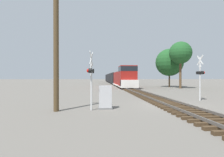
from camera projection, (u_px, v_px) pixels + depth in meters
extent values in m
plane|color=#666059|center=(170.00, 105.00, 13.52)|extent=(400.00, 400.00, 0.00)
cube|color=#42301E|center=(222.00, 124.00, 7.84)|extent=(2.60, 0.22, 0.16)
cube|color=#42301E|center=(214.00, 121.00, 8.43)|extent=(2.60, 0.22, 0.16)
cube|color=#42301E|center=(206.00, 118.00, 9.03)|extent=(2.60, 0.22, 0.16)
cube|color=#42301E|center=(199.00, 115.00, 9.63)|extent=(2.60, 0.22, 0.16)
cube|color=#42301E|center=(193.00, 113.00, 10.23)|extent=(2.60, 0.22, 0.16)
cube|color=#42301E|center=(188.00, 111.00, 10.83)|extent=(2.60, 0.22, 0.16)
cube|color=#42301E|center=(183.00, 109.00, 11.42)|extent=(2.60, 0.22, 0.16)
cube|color=#42301E|center=(179.00, 108.00, 12.02)|extent=(2.60, 0.22, 0.16)
cube|color=#42301E|center=(175.00, 106.00, 12.62)|extent=(2.60, 0.22, 0.16)
cube|color=#42301E|center=(172.00, 105.00, 13.22)|extent=(2.60, 0.22, 0.16)
cube|color=#42301E|center=(169.00, 104.00, 13.82)|extent=(2.60, 0.22, 0.16)
cube|color=#42301E|center=(166.00, 103.00, 14.41)|extent=(2.60, 0.22, 0.16)
cube|color=#42301E|center=(163.00, 102.00, 15.01)|extent=(2.60, 0.22, 0.16)
cube|color=#42301E|center=(160.00, 101.00, 15.61)|extent=(2.60, 0.22, 0.16)
cube|color=#42301E|center=(158.00, 100.00, 16.21)|extent=(2.60, 0.22, 0.16)
cube|color=#42301E|center=(156.00, 99.00, 16.81)|extent=(2.60, 0.22, 0.16)
cube|color=#42301E|center=(154.00, 98.00, 17.41)|extent=(2.60, 0.22, 0.16)
cube|color=#42301E|center=(152.00, 98.00, 18.00)|extent=(2.60, 0.22, 0.16)
cube|color=#42301E|center=(150.00, 97.00, 18.60)|extent=(2.60, 0.22, 0.16)
cube|color=#42301E|center=(149.00, 96.00, 19.20)|extent=(2.60, 0.22, 0.16)
cube|color=#42301E|center=(147.00, 96.00, 19.80)|extent=(2.60, 0.22, 0.16)
cube|color=#42301E|center=(146.00, 95.00, 20.40)|extent=(2.60, 0.22, 0.16)
cube|color=#42301E|center=(144.00, 95.00, 20.99)|extent=(2.60, 0.22, 0.16)
cube|color=#42301E|center=(143.00, 94.00, 21.59)|extent=(2.60, 0.22, 0.16)
cube|color=#42301E|center=(142.00, 94.00, 22.19)|extent=(2.60, 0.22, 0.16)
cube|color=#42301E|center=(141.00, 93.00, 22.79)|extent=(2.60, 0.22, 0.16)
cube|color=#42301E|center=(140.00, 93.00, 23.39)|extent=(2.60, 0.22, 0.16)
cube|color=#42301E|center=(139.00, 93.00, 23.98)|extent=(2.60, 0.22, 0.16)
cube|color=#42301E|center=(138.00, 92.00, 24.58)|extent=(2.60, 0.22, 0.16)
cube|color=#42301E|center=(137.00, 92.00, 25.18)|extent=(2.60, 0.22, 0.16)
cube|color=#42301E|center=(136.00, 91.00, 25.78)|extent=(2.60, 0.22, 0.16)
cube|color=#42301E|center=(135.00, 91.00, 26.38)|extent=(2.60, 0.22, 0.16)
cube|color=#42301E|center=(134.00, 91.00, 26.97)|extent=(2.60, 0.22, 0.16)
cube|color=#42301E|center=(133.00, 91.00, 27.57)|extent=(2.60, 0.22, 0.16)
cube|color=#42301E|center=(133.00, 90.00, 28.17)|extent=(2.60, 0.22, 0.16)
cube|color=#42301E|center=(132.00, 90.00, 28.77)|extent=(2.60, 0.22, 0.16)
cube|color=#42301E|center=(131.00, 90.00, 29.37)|extent=(2.60, 0.22, 0.16)
cube|color=#42301E|center=(131.00, 90.00, 29.96)|extent=(2.60, 0.22, 0.16)
cube|color=#42301E|center=(130.00, 89.00, 30.56)|extent=(2.60, 0.22, 0.16)
cube|color=#42301E|center=(129.00, 89.00, 31.16)|extent=(2.60, 0.22, 0.16)
cube|color=#42301E|center=(129.00, 89.00, 31.76)|extent=(2.60, 0.22, 0.16)
cube|color=#42301E|center=(128.00, 89.00, 32.36)|extent=(2.60, 0.22, 0.16)
cube|color=#42301E|center=(128.00, 88.00, 32.95)|extent=(2.60, 0.22, 0.16)
cube|color=#56514C|center=(161.00, 102.00, 13.46)|extent=(0.07, 160.00, 0.15)
cube|color=#56514C|center=(179.00, 102.00, 13.57)|extent=(0.07, 160.00, 0.15)
cube|color=maroon|center=(121.00, 79.00, 41.88)|extent=(2.59, 12.50, 3.15)
cube|color=maroon|center=(127.00, 77.00, 33.16)|extent=(3.05, 3.93, 4.04)
cube|color=black|center=(127.00, 69.00, 33.15)|extent=(3.08, 3.97, 0.89)
cube|color=white|center=(129.00, 84.00, 31.21)|extent=(3.05, 1.79, 1.41)
cube|color=white|center=(123.00, 85.00, 39.22)|extent=(3.11, 17.50, 0.24)
cube|color=black|center=(127.00, 86.00, 33.44)|extent=(1.58, 2.20, 1.00)
cube|color=black|center=(120.00, 84.00, 45.01)|extent=(1.58, 2.20, 1.00)
cube|color=black|center=(115.00, 78.00, 56.94)|extent=(2.90, 15.02, 3.28)
cube|color=black|center=(117.00, 83.00, 52.09)|extent=(1.58, 2.20, 0.90)
cube|color=black|center=(114.00, 82.00, 61.82)|extent=(1.58, 2.20, 0.90)
cube|color=black|center=(111.00, 78.00, 73.26)|extent=(2.90, 15.02, 3.28)
cube|color=black|center=(112.00, 82.00, 68.40)|extent=(1.58, 2.20, 0.90)
cube|color=black|center=(110.00, 81.00, 78.14)|extent=(1.58, 2.20, 0.90)
cube|color=black|center=(109.00, 78.00, 89.57)|extent=(2.90, 15.02, 3.28)
cube|color=black|center=(110.00, 81.00, 84.72)|extent=(1.58, 2.20, 0.90)
cube|color=black|center=(108.00, 81.00, 94.45)|extent=(1.58, 2.20, 0.90)
cylinder|color=silver|center=(91.00, 82.00, 11.49)|extent=(0.12, 0.12, 3.71)
cube|color=white|center=(91.00, 58.00, 11.48)|extent=(0.20, 0.92, 0.93)
cube|color=white|center=(91.00, 58.00, 11.48)|extent=(0.20, 0.92, 0.93)
cube|color=black|center=(91.00, 71.00, 11.49)|extent=(0.21, 0.86, 0.06)
cylinder|color=black|center=(92.00, 71.00, 11.84)|extent=(0.23, 0.33, 0.30)
sphere|color=red|center=(91.00, 71.00, 11.85)|extent=(0.26, 0.26, 0.26)
cylinder|color=black|center=(90.00, 71.00, 11.14)|extent=(0.23, 0.33, 0.30)
sphere|color=red|center=(89.00, 71.00, 11.15)|extent=(0.26, 0.26, 0.26)
cube|color=white|center=(91.00, 67.00, 11.49)|extent=(0.09, 0.32, 0.20)
cylinder|color=silver|center=(200.00, 79.00, 16.21)|extent=(0.12, 0.12, 4.07)
cube|color=white|center=(200.00, 60.00, 16.20)|extent=(0.07, 0.93, 0.93)
cube|color=white|center=(200.00, 60.00, 16.20)|extent=(0.07, 0.93, 0.93)
cube|color=black|center=(200.00, 73.00, 16.21)|extent=(0.10, 0.86, 0.06)
cylinder|color=black|center=(202.00, 73.00, 15.86)|extent=(0.19, 0.31, 0.30)
sphere|color=red|center=(203.00, 73.00, 15.87)|extent=(0.26, 0.26, 0.26)
cylinder|color=black|center=(200.00, 73.00, 16.21)|extent=(0.19, 0.31, 0.30)
sphere|color=red|center=(201.00, 73.00, 16.22)|extent=(0.26, 0.26, 0.26)
cylinder|color=black|center=(198.00, 73.00, 16.56)|extent=(0.19, 0.31, 0.30)
sphere|color=red|center=(199.00, 73.00, 16.57)|extent=(0.26, 0.26, 0.26)
cube|color=white|center=(200.00, 66.00, 16.20)|extent=(0.04, 0.32, 0.20)
cube|color=slate|center=(105.00, 108.00, 12.02)|extent=(0.95, 0.66, 0.12)
cube|color=#BCBCBF|center=(105.00, 96.00, 12.01)|extent=(0.87, 0.60, 1.47)
cylinder|color=#4C3A23|center=(56.00, 48.00, 11.11)|extent=(0.33, 0.33, 8.08)
cylinder|color=brown|center=(180.00, 74.00, 34.28)|extent=(0.45, 0.45, 5.70)
sphere|color=#1E5123|center=(180.00, 53.00, 34.25)|extent=(4.35, 4.35, 4.35)
cylinder|color=brown|center=(169.00, 79.00, 39.19)|extent=(0.34, 0.34, 3.70)
sphere|color=#1E5123|center=(169.00, 62.00, 39.17)|extent=(6.12, 6.12, 6.12)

